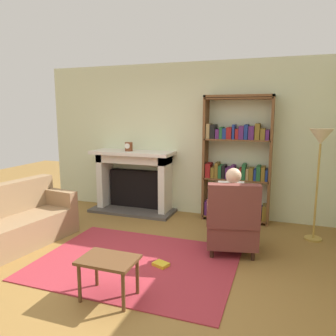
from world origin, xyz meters
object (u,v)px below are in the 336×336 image
mantel_clock (129,147)px  floor_lamp (320,147)px  armchair_reading (232,222)px  seated_reader (232,205)px  fireplace (135,179)px  sofa_floral (12,224)px  side_table (108,265)px  bookshelf (237,164)px

mantel_clock → floor_lamp: (3.14, -0.36, 0.15)m
armchair_reading → seated_reader: 0.23m
mantel_clock → fireplace: bearing=60.3°
armchair_reading → floor_lamp: size_ratio=0.60×
mantel_clock → sofa_floral: mantel_clock is taller
sofa_floral → floor_lamp: size_ratio=1.11×
fireplace → side_table: (1.03, -2.80, -0.24)m
side_table → floor_lamp: floor_lamp is taller
seated_reader → fireplace: bearing=-44.2°
armchair_reading → seated_reader: seated_reader is taller
side_table → floor_lamp: size_ratio=0.35×
floor_lamp → bookshelf: bearing=157.8°
mantel_clock → armchair_reading: 2.54m
armchair_reading → sofa_floral: (-2.90, -0.76, -0.10)m
seated_reader → sofa_floral: bearing=4.2°
sofa_floral → side_table: bearing=-102.1°
mantel_clock → sofa_floral: 2.33m
sofa_floral → floor_lamp: 4.40m
mantel_clock → side_table: mantel_clock is taller
bookshelf → sofa_floral: bookshelf is taller
mantel_clock → seated_reader: mantel_clock is taller
side_table → seated_reader: bearing=58.6°
fireplace → bookshelf: bearing=1.0°
seated_reader → side_table: seated_reader is taller
fireplace → floor_lamp: size_ratio=0.97×
mantel_clock → seated_reader: (2.05, -1.12, -0.60)m
bookshelf → sofa_floral: (-2.75, -2.13, -0.67)m
bookshelf → sofa_floral: bearing=-142.3°
side_table → armchair_reading: bearing=56.0°
fireplace → sofa_floral: 2.28m
mantel_clock → armchair_reading: (2.08, -1.23, -0.79)m
bookshelf → side_table: (-0.84, -2.83, -0.63)m
mantel_clock → side_table: 3.03m
bookshelf → mantel_clock: bearing=-176.0°
side_table → sofa_floral: bearing=159.7°
armchair_reading → floor_lamp: (1.06, 0.87, 0.94)m
fireplace → floor_lamp: 3.21m
seated_reader → floor_lamp: (1.08, 0.76, 0.75)m
fireplace → armchair_reading: bearing=-33.4°
fireplace → seated_reader: 2.34m
sofa_floral → side_table: sofa_floral is taller
armchair_reading → side_table: bearing=43.3°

